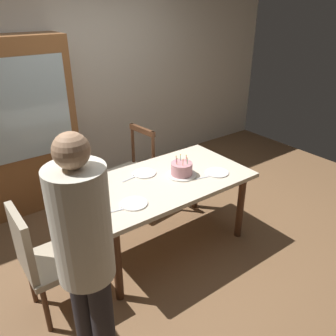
{
  "coord_description": "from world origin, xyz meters",
  "views": [
    {
      "loc": [
        -1.61,
        -2.23,
        2.21
      ],
      "look_at": [
        0.05,
        0.0,
        0.84
      ],
      "focal_mm": 36.61,
      "sensor_mm": 36.0,
      "label": 1
    }
  ],
  "objects_px": {
    "plate_near_celebrant": "(134,203)",
    "dining_table": "(164,188)",
    "birthday_cake": "(182,170)",
    "chair_spindle_back": "(132,172)",
    "plate_far_side": "(144,173)",
    "china_cabinet": "(22,128)",
    "chair_upholstered": "(42,257)",
    "plate_near_guest": "(217,172)",
    "person_celebrant": "(85,254)"
  },
  "relations": [
    {
      "from": "birthday_cake",
      "to": "person_celebrant",
      "type": "bearing_deg",
      "value": -150.09
    },
    {
      "from": "dining_table",
      "to": "plate_far_side",
      "type": "xyz_separation_m",
      "value": [
        -0.08,
        0.2,
        0.1
      ]
    },
    {
      "from": "chair_spindle_back",
      "to": "china_cabinet",
      "type": "distance_m",
      "value": 1.29
    },
    {
      "from": "plate_near_celebrant",
      "to": "chair_spindle_back",
      "type": "distance_m",
      "value": 1.15
    },
    {
      "from": "plate_far_side",
      "to": "chair_spindle_back",
      "type": "height_order",
      "value": "chair_spindle_back"
    },
    {
      "from": "chair_upholstered",
      "to": "china_cabinet",
      "type": "bearing_deg",
      "value": 76.41
    },
    {
      "from": "chair_spindle_back",
      "to": "chair_upholstered",
      "type": "bearing_deg",
      "value": -145.17
    },
    {
      "from": "plate_near_celebrant",
      "to": "chair_upholstered",
      "type": "distance_m",
      "value": 0.78
    },
    {
      "from": "chair_spindle_back",
      "to": "china_cabinet",
      "type": "xyz_separation_m",
      "value": [
        -0.89,
        0.79,
        0.49
      ]
    },
    {
      "from": "person_celebrant",
      "to": "china_cabinet",
      "type": "relative_size",
      "value": 0.87
    },
    {
      "from": "plate_near_guest",
      "to": "chair_spindle_back",
      "type": "height_order",
      "value": "chair_spindle_back"
    },
    {
      "from": "plate_near_guest",
      "to": "dining_table",
      "type": "bearing_deg",
      "value": 157.42
    },
    {
      "from": "person_celebrant",
      "to": "plate_far_side",
      "type": "bearing_deg",
      "value": 43.65
    },
    {
      "from": "birthday_cake",
      "to": "plate_far_side",
      "type": "height_order",
      "value": "birthday_cake"
    },
    {
      "from": "china_cabinet",
      "to": "dining_table",
      "type": "bearing_deg",
      "value": -63.48
    },
    {
      "from": "birthday_cake",
      "to": "china_cabinet",
      "type": "xyz_separation_m",
      "value": [
        -0.96,
        1.59,
        0.16
      ]
    },
    {
      "from": "birthday_cake",
      "to": "china_cabinet",
      "type": "distance_m",
      "value": 1.87
    },
    {
      "from": "dining_table",
      "to": "chair_upholstered",
      "type": "distance_m",
      "value": 1.2
    },
    {
      "from": "birthday_cake",
      "to": "chair_spindle_back",
      "type": "distance_m",
      "value": 0.87
    },
    {
      "from": "dining_table",
      "to": "china_cabinet",
      "type": "bearing_deg",
      "value": 116.52
    },
    {
      "from": "dining_table",
      "to": "plate_far_side",
      "type": "distance_m",
      "value": 0.24
    },
    {
      "from": "plate_near_guest",
      "to": "chair_spindle_back",
      "type": "distance_m",
      "value": 1.07
    },
    {
      "from": "dining_table",
      "to": "plate_near_celebrant",
      "type": "distance_m",
      "value": 0.49
    },
    {
      "from": "dining_table",
      "to": "chair_spindle_back",
      "type": "xyz_separation_m",
      "value": [
        0.11,
        0.77,
        -0.18
      ]
    },
    {
      "from": "plate_far_side",
      "to": "plate_near_guest",
      "type": "distance_m",
      "value": 0.69
    },
    {
      "from": "plate_near_celebrant",
      "to": "plate_far_side",
      "type": "distance_m",
      "value": 0.54
    },
    {
      "from": "birthday_cake",
      "to": "person_celebrant",
      "type": "height_order",
      "value": "person_celebrant"
    },
    {
      "from": "plate_near_guest",
      "to": "chair_upholstered",
      "type": "relative_size",
      "value": 0.23
    },
    {
      "from": "person_celebrant",
      "to": "china_cabinet",
      "type": "xyz_separation_m",
      "value": [
        0.32,
        2.32,
        0.01
      ]
    },
    {
      "from": "chair_upholstered",
      "to": "china_cabinet",
      "type": "distance_m",
      "value": 1.79
    },
    {
      "from": "chair_spindle_back",
      "to": "person_celebrant",
      "type": "relative_size",
      "value": 0.57
    },
    {
      "from": "plate_near_celebrant",
      "to": "person_celebrant",
      "type": "distance_m",
      "value": 0.89
    },
    {
      "from": "dining_table",
      "to": "plate_near_celebrant",
      "type": "relative_size",
      "value": 7.25
    },
    {
      "from": "plate_near_celebrant",
      "to": "dining_table",
      "type": "bearing_deg",
      "value": 24.41
    },
    {
      "from": "plate_near_celebrant",
      "to": "china_cabinet",
      "type": "relative_size",
      "value": 0.12
    },
    {
      "from": "plate_near_guest",
      "to": "plate_far_side",
      "type": "bearing_deg",
      "value": 144.51
    },
    {
      "from": "birthday_cake",
      "to": "plate_near_celebrant",
      "type": "relative_size",
      "value": 1.27
    },
    {
      "from": "birthday_cake",
      "to": "chair_upholstered",
      "type": "bearing_deg",
      "value": -175.66
    },
    {
      "from": "chair_spindle_back",
      "to": "plate_far_side",
      "type": "bearing_deg",
      "value": -108.63
    },
    {
      "from": "plate_near_celebrant",
      "to": "plate_far_side",
      "type": "bearing_deg",
      "value": 47.96
    },
    {
      "from": "plate_near_celebrant",
      "to": "chair_upholstered",
      "type": "relative_size",
      "value": 0.23
    },
    {
      "from": "plate_near_celebrant",
      "to": "person_celebrant",
      "type": "relative_size",
      "value": 0.13
    },
    {
      "from": "china_cabinet",
      "to": "chair_upholstered",
      "type": "bearing_deg",
      "value": -103.59
    },
    {
      "from": "chair_spindle_back",
      "to": "person_celebrant",
      "type": "distance_m",
      "value": 2.01
    },
    {
      "from": "birthday_cake",
      "to": "chair_upholstered",
      "type": "relative_size",
      "value": 0.29
    },
    {
      "from": "dining_table",
      "to": "chair_upholstered",
      "type": "bearing_deg",
      "value": -173.39
    },
    {
      "from": "plate_far_side",
      "to": "chair_spindle_back",
      "type": "relative_size",
      "value": 0.23
    },
    {
      "from": "birthday_cake",
      "to": "plate_far_side",
      "type": "xyz_separation_m",
      "value": [
        -0.26,
        0.23,
        -0.05
      ]
    },
    {
      "from": "birthday_cake",
      "to": "plate_near_celebrant",
      "type": "height_order",
      "value": "birthday_cake"
    },
    {
      "from": "plate_far_side",
      "to": "person_celebrant",
      "type": "distance_m",
      "value": 1.41
    }
  ]
}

